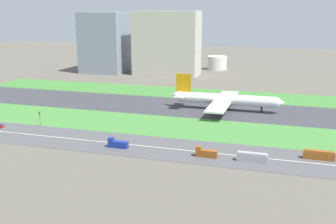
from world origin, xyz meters
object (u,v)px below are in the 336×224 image
terminal_building (105,42)px  fuel_tank_centre (217,63)px  truck_1 (118,144)px  hangar_building (167,43)px  bus_1 (252,157)px  traffic_light (40,118)px  fuel_tank_west (184,62)px  truck_0 (206,153)px  airliner (224,99)px  bus_0 (319,155)px

terminal_building → fuel_tank_centre: terminal_building is taller
truck_1 → hangar_building: bearing=-78.6°
bus_1 → traffic_light: bearing=-9.8°
truck_1 → fuel_tank_west: 239.67m
hangar_building → truck_0: bearing=-68.4°
fuel_tank_centre → airliner: bearing=-78.1°
bus_1 → fuel_tank_centre: 244.01m
bus_1 → traffic_light: size_ratio=1.61×
fuel_tank_west → terminal_building: bearing=-143.6°
airliner → bus_0: size_ratio=5.60×
traffic_light → terminal_building: size_ratio=0.14×
truck_1 → truck_0: 37.28m
bus_0 → fuel_tank_centre: size_ratio=0.63×
truck_1 → bus_1: bearing=-180.0°
airliner → truck_0: 78.41m
terminal_building → truck_0: bearing=-55.1°
bus_0 → truck_1: truck_1 is taller
airliner → terminal_building: 171.98m
hangar_building → fuel_tank_west: 49.78m
truck_0 → fuel_tank_centre: size_ratio=0.45×
fuel_tank_west → bus_0: bearing=-63.2°
airliner → traffic_light: (-79.76, -60.01, -1.94)m
airliner → truck_1: bearing=-111.5°
airliner → bus_1: bearing=-72.7°
bus_0 → terminal_building: bearing=134.0°
bus_1 → airliner: bearing=-72.7°
fuel_tank_west → fuel_tank_centre: size_ratio=1.25×
truck_0 → terminal_building: 235.32m
hangar_building → fuel_tank_centre: size_ratio=3.00×
truck_1 → fuel_tank_centre: bearing=-89.3°
hangar_building → fuel_tank_west: size_ratio=2.41×
truck_1 → fuel_tank_centre: 237.06m
truck_1 → truck_0: (37.28, 0.00, 0.00)m
truck_1 → truck_0: same height
truck_0 → traffic_light: traffic_light is taller
bus_0 → truck_0: size_ratio=1.38×
truck_0 → truck_1: bearing=0.0°
airliner → fuel_tank_west: 172.18m
bus_1 → truck_1: truck_1 is taller
truck_0 → traffic_light: bearing=-11.8°
terminal_building → hangar_building: (57.81, 0.00, 0.64)m
traffic_light → fuel_tank_west: size_ratio=0.31×
airliner → bus_0: bearing=-54.5°
bus_1 → terminal_building: size_ratio=0.22×
airliner → truck_1: (-30.66, -78.00, -4.56)m
truck_0 → fuel_tank_west: (-72.68, 237.00, 4.45)m
bus_1 → truck_1: (-55.00, -0.00, -0.15)m
terminal_building → fuel_tank_centre: 105.80m
airliner → truck_1: size_ratio=7.74×
airliner → truck_0: size_ratio=7.74×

